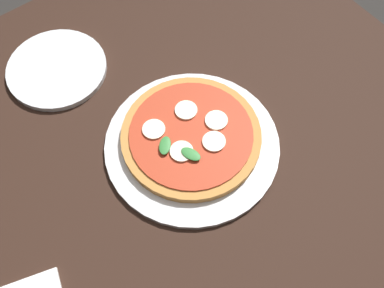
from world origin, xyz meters
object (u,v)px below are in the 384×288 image
(dining_table, at_px, (161,161))
(plate_white, at_px, (57,69))
(serving_tray, at_px, (192,145))
(pizza, at_px, (191,136))

(dining_table, height_order, plate_white, plate_white)
(serving_tray, relative_size, pizza, 1.25)
(dining_table, height_order, serving_tray, serving_tray)
(dining_table, bearing_deg, plate_white, 104.43)
(pizza, bearing_deg, dining_table, 144.26)
(dining_table, bearing_deg, serving_tray, -45.80)
(dining_table, xyz_separation_m, pizza, (0.06, -0.04, 0.12))
(plate_white, bearing_deg, dining_table, -75.57)
(serving_tray, bearing_deg, plate_white, 109.98)
(dining_table, height_order, pizza, pizza)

